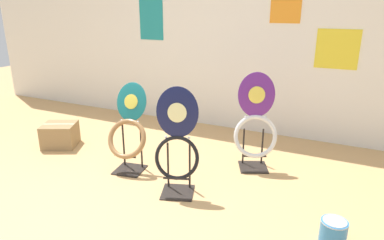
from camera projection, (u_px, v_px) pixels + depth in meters
The scene contains 7 objects.
ground_plane at pixel (91, 220), 2.66m from camera, with size 14.00×14.00×0.00m, color tan.
wall_back at pixel (215, 29), 4.41m from camera, with size 8.00×0.07×2.60m.
toilet_seat_display_purple_note at pixel (256, 126), 3.39m from camera, with size 0.46×0.37×0.98m.
toilet_seat_display_teal_sax at pixel (128, 133), 3.36m from camera, with size 0.43×0.40×0.87m.
toilet_seat_display_navy_moon at pixel (177, 142), 2.91m from camera, with size 0.40×0.36×0.96m.
paint_can at pixel (333, 231), 2.38m from camera, with size 0.18×0.18×0.18m.
storage_box at pixel (60, 135), 4.04m from camera, with size 0.48×0.46×0.27m.
Camera 1 is at (1.69, -1.71, 1.58)m, focal length 32.00 mm.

